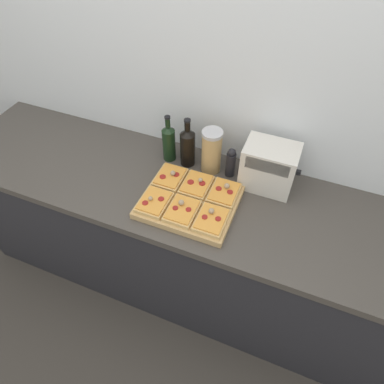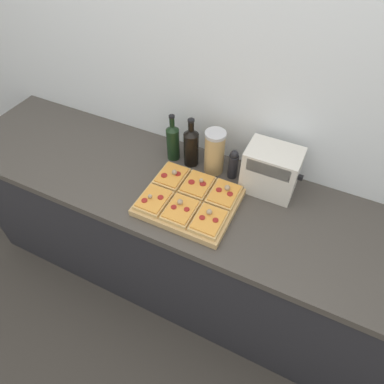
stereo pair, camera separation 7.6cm
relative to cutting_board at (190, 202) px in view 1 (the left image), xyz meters
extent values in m
plane|color=#3D3833|center=(-0.07, -0.24, -0.91)|extent=(12.00, 12.00, 0.00)
cube|color=silver|center=(-0.07, 0.44, 0.34)|extent=(6.00, 0.06, 2.50)
cube|color=#232328|center=(-0.07, 0.08, -0.48)|extent=(2.60, 0.64, 0.85)
cube|color=#423D38|center=(-0.07, 0.08, -0.04)|extent=(2.63, 0.67, 0.04)
cube|color=tan|center=(0.00, 0.00, 0.00)|extent=(0.44, 0.37, 0.03)
cube|color=tan|center=(-0.14, 0.09, 0.03)|extent=(0.13, 0.17, 0.02)
cube|color=orange|center=(-0.14, 0.09, 0.04)|extent=(0.12, 0.15, 0.01)
cylinder|color=maroon|center=(-0.17, 0.06, 0.05)|extent=(0.03, 0.03, 0.00)
cylinder|color=maroon|center=(-0.11, 0.10, 0.05)|extent=(0.03, 0.03, 0.00)
sphere|color=tan|center=(-0.13, 0.09, 0.06)|extent=(0.03, 0.03, 0.03)
cube|color=tan|center=(0.00, 0.09, 0.03)|extent=(0.13, 0.17, 0.02)
cube|color=orange|center=(0.00, 0.09, 0.04)|extent=(0.12, 0.15, 0.01)
cylinder|color=maroon|center=(-0.03, 0.08, 0.05)|extent=(0.03, 0.03, 0.00)
cylinder|color=maroon|center=(0.03, 0.09, 0.05)|extent=(0.03, 0.03, 0.00)
sphere|color=tan|center=(0.01, 0.10, 0.06)|extent=(0.02, 0.02, 0.02)
cube|color=tan|center=(0.14, 0.09, 0.03)|extent=(0.13, 0.17, 0.02)
cube|color=orange|center=(0.14, 0.09, 0.04)|extent=(0.12, 0.15, 0.01)
cylinder|color=maroon|center=(0.11, 0.09, 0.05)|extent=(0.03, 0.03, 0.00)
cylinder|color=maroon|center=(0.17, 0.09, 0.05)|extent=(0.03, 0.03, 0.00)
sphere|color=tan|center=(0.15, 0.11, 0.06)|extent=(0.03, 0.03, 0.03)
cube|color=tan|center=(-0.14, -0.09, 0.03)|extent=(0.13, 0.17, 0.02)
cube|color=orange|center=(-0.14, -0.09, 0.04)|extent=(0.12, 0.15, 0.01)
cylinder|color=maroon|center=(-0.17, -0.12, 0.05)|extent=(0.03, 0.03, 0.00)
cylinder|color=maroon|center=(-0.11, -0.07, 0.05)|extent=(0.03, 0.03, 0.00)
sphere|color=tan|center=(-0.16, -0.09, 0.05)|extent=(0.02, 0.02, 0.02)
cube|color=tan|center=(0.00, -0.09, 0.03)|extent=(0.13, 0.17, 0.02)
cube|color=orange|center=(0.00, -0.09, 0.04)|extent=(0.12, 0.15, 0.01)
cylinder|color=maroon|center=(-0.03, -0.10, 0.05)|extent=(0.03, 0.03, 0.00)
cylinder|color=maroon|center=(0.03, -0.08, 0.05)|extent=(0.03, 0.03, 0.00)
sphere|color=tan|center=(-0.01, -0.07, 0.06)|extent=(0.03, 0.03, 0.03)
cube|color=tan|center=(0.14, -0.09, 0.03)|extent=(0.13, 0.17, 0.02)
cube|color=orange|center=(0.14, -0.09, 0.04)|extent=(0.12, 0.15, 0.01)
cylinder|color=maroon|center=(0.11, -0.10, 0.05)|extent=(0.03, 0.03, 0.00)
cylinder|color=maroon|center=(0.17, -0.08, 0.05)|extent=(0.03, 0.03, 0.00)
sphere|color=tan|center=(0.13, -0.06, 0.06)|extent=(0.03, 0.03, 0.03)
cylinder|color=black|center=(-0.23, 0.27, 0.07)|extent=(0.07, 0.07, 0.18)
cone|color=black|center=(-0.23, 0.27, 0.18)|extent=(0.07, 0.07, 0.03)
cylinder|color=black|center=(-0.23, 0.27, 0.22)|extent=(0.03, 0.03, 0.05)
cylinder|color=black|center=(-0.23, 0.27, 0.25)|extent=(0.03, 0.03, 0.01)
cylinder|color=black|center=(-0.12, 0.27, 0.08)|extent=(0.08, 0.08, 0.19)
cone|color=black|center=(-0.12, 0.27, 0.19)|extent=(0.08, 0.08, 0.03)
cylinder|color=black|center=(-0.12, 0.27, 0.23)|extent=(0.03, 0.03, 0.05)
cylinder|color=black|center=(-0.12, 0.27, 0.26)|extent=(0.03, 0.03, 0.01)
cylinder|color=tan|center=(0.01, 0.27, 0.10)|extent=(0.10, 0.10, 0.23)
cylinder|color=#B2B2B7|center=(0.01, 0.27, 0.22)|extent=(0.10, 0.10, 0.02)
cylinder|color=black|center=(0.11, 0.27, 0.05)|extent=(0.05, 0.05, 0.14)
sphere|color=black|center=(0.11, 0.27, 0.13)|extent=(0.04, 0.04, 0.04)
cube|color=beige|center=(0.30, 0.27, 0.10)|extent=(0.25, 0.18, 0.24)
cube|color=black|center=(0.30, 0.18, 0.18)|extent=(0.20, 0.01, 0.07)
cube|color=black|center=(0.44, 0.27, 0.11)|extent=(0.02, 0.02, 0.02)
camera|label=1|loc=(0.42, -1.00, 1.22)|focal=32.00mm
camera|label=2|loc=(0.48, -0.97, 1.22)|focal=32.00mm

